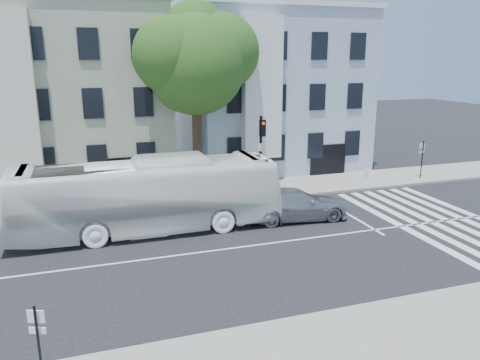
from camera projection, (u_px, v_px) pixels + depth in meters
name	position (u px, v px, depth m)	size (l,w,h in m)	color
ground	(245.00, 247.00, 20.08)	(120.00, 120.00, 0.00)	black
sidewalk_far	(201.00, 195.00, 27.41)	(80.00, 4.00, 0.15)	gray
sidewalk_near	(340.00, 353.00, 12.71)	(80.00, 4.00, 0.15)	gray
building_left	(68.00, 95.00, 30.33)	(12.00, 10.00, 11.00)	#979D83
building_right	(269.00, 91.00, 34.60)	(12.00, 10.00, 11.00)	#96A3B2
street_tree	(196.00, 58.00, 26.14)	(7.30, 5.90, 11.10)	#2D2116
bus	(147.00, 196.00, 21.47)	(12.38, 2.90, 3.45)	white
sedan	(295.00, 204.00, 23.35)	(5.33, 2.17, 1.55)	#A4A6AA
hedge	(150.00, 201.00, 24.77)	(8.50, 0.84, 0.70)	#255D1E
traffic_signal	(261.00, 145.00, 26.85)	(0.49, 0.55, 4.68)	black
fire_hydrant	(367.00, 172.00, 31.07)	(0.36, 0.22, 0.67)	beige
near_sign_pole	(38.00, 337.00, 10.83)	(0.39, 0.23, 2.25)	black
far_sign_pole	(422.00, 154.00, 30.70)	(0.45, 0.18, 2.48)	black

